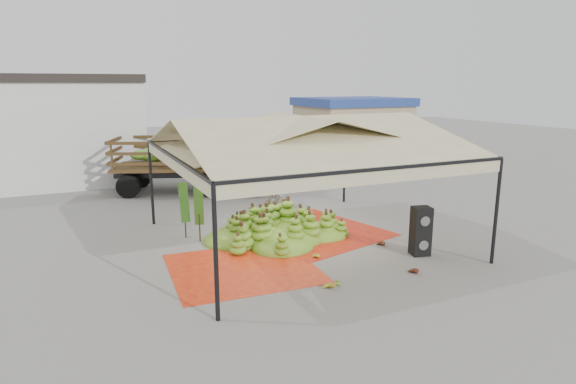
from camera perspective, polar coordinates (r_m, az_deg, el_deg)
name	(u,v)px	position (r m, az deg, el deg)	size (l,w,h in m)	color
ground	(302,241)	(15.59, 1.66, -5.84)	(90.00, 90.00, 0.00)	slate
canopy_tent	(303,139)	(14.87, 1.74, 6.30)	(8.10, 8.10, 4.00)	black
building_tan	(352,130)	(31.17, 7.57, 7.30)	(6.30, 5.30, 4.10)	tan
tarp_left	(242,268)	(13.45, -5.43, -8.96)	(3.85, 3.67, 0.01)	#DE4B14
tarp_right	(311,231)	(16.57, 2.79, -4.69)	(4.20, 4.42, 0.01)	red
banana_heap	(281,222)	(15.75, -0.80, -3.57)	(5.07, 4.17, 1.09)	#45851B
hand_yellow_a	(314,256)	(14.06, 3.16, -7.58)	(0.39, 0.32, 0.18)	gold
hand_yellow_b	(328,286)	(12.07, 4.79, -11.05)	(0.46, 0.37, 0.21)	#B07F23
hand_red_a	(412,271)	(13.37, 14.50, -9.01)	(0.44, 0.36, 0.20)	#612816
hand_red_b	(380,243)	(15.34, 10.84, -6.00)	(0.43, 0.35, 0.19)	#572414
hand_green	(334,281)	(12.38, 5.51, -10.50)	(0.40, 0.33, 0.18)	#4A7919
hanging_bunches	(371,159)	(15.47, 9.81, 3.83)	(4.74, 0.24, 0.20)	#417518
speaker_stack	(421,231)	(14.71, 15.45, -4.48)	(0.62, 0.57, 1.46)	black
banana_leaves	(190,241)	(15.90, -11.53, -5.73)	(0.96, 1.36, 3.70)	#2B741E
vendor	(273,185)	(19.69, -1.78, 0.89)	(0.67, 0.44, 1.85)	gray
truck_left	(206,157)	(22.72, -9.72, 4.07)	(8.05, 5.22, 2.62)	#4C3519
truck_right	(300,153)	(26.00, 1.46, 4.69)	(6.29, 2.23, 2.16)	#452917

